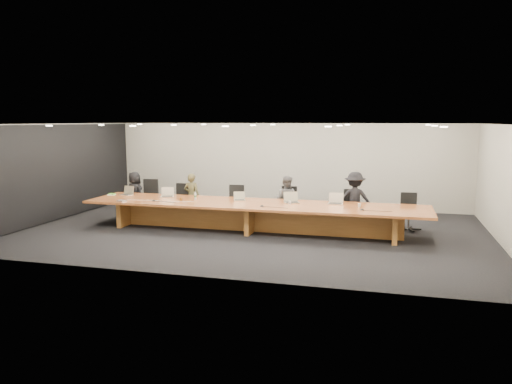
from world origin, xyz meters
TOP-DOWN VIEW (x-y plane):
  - ground at (0.00, 0.00)m, footprint 12.00×12.00m
  - back_wall at (0.00, 4.00)m, footprint 12.00×0.02m
  - left_wall_panel at (-5.94, 0.00)m, footprint 0.08×7.84m
  - conference_table at (0.00, 0.00)m, footprint 9.00×1.80m
  - chair_far_left at (-3.67, 1.25)m, footprint 0.61×0.61m
  - chair_left at (-2.60, 1.20)m, footprint 0.56×0.56m
  - chair_mid_left at (-0.84, 1.17)m, footprint 0.62×0.62m
  - chair_mid_right at (0.67, 1.26)m, footprint 0.54×0.54m
  - chair_right at (2.43, 1.16)m, footprint 0.55×0.55m
  - chair_far_right at (3.96, 1.20)m, footprint 0.55×0.55m
  - person_a at (-4.12, 1.24)m, footprint 0.76×0.63m
  - person_b at (-2.20, 1.14)m, footprint 0.52×0.36m
  - person_c at (0.63, 1.23)m, footprint 0.75×0.64m
  - person_d at (2.53, 1.27)m, footprint 1.01×0.63m
  - laptop_a at (-3.92, 0.37)m, footprint 0.38×0.31m
  - laptop_b at (-2.62, 0.37)m, footprint 0.42×0.36m
  - laptop_c at (-0.47, 0.32)m, footprint 0.36×0.31m
  - laptop_d at (0.98, 0.28)m, footprint 0.45×0.40m
  - laptop_e at (2.10, 0.40)m, footprint 0.37×0.27m
  - water_bottle at (-1.67, 0.12)m, footprint 0.08×0.08m
  - amber_mug at (-1.99, -0.11)m, footprint 0.09×0.09m
  - paper_cup_near at (0.97, 0.07)m, footprint 0.07×0.07m
  - paper_cup_far at (2.73, 0.12)m, footprint 0.10×0.10m
  - notepad at (-4.35, 0.30)m, footprint 0.27×0.24m
  - lime_gadget at (-4.35, 0.32)m, footprint 0.19×0.13m
  - av_box at (-3.46, -0.67)m, footprint 0.27×0.24m
  - mic_left at (-2.65, -0.40)m, footprint 0.14×0.14m
  - mic_center at (0.36, -0.44)m, footprint 0.16×0.16m
  - mic_right at (2.82, -0.30)m, footprint 0.16×0.16m

SIDE VIEW (x-z plane):
  - ground at x=0.00m, z-range 0.00..0.00m
  - chair_far_right at x=3.96m, z-range 0.00..1.01m
  - chair_left at x=-2.60m, z-range 0.00..1.04m
  - conference_table at x=0.00m, z-range 0.15..0.90m
  - chair_right at x=2.43m, z-range 0.00..1.05m
  - chair_mid_left at x=-0.84m, z-range 0.00..1.05m
  - chair_mid_right at x=0.67m, z-range 0.00..1.05m
  - chair_far_left at x=-3.67m, z-range 0.00..1.13m
  - person_a at x=-4.12m, z-range 0.00..1.34m
  - person_c at x=0.63m, z-range 0.00..1.35m
  - person_b at x=-2.20m, z-range 0.00..1.36m
  - person_d at x=2.53m, z-range 0.00..1.51m
  - notepad at x=-4.35m, z-range 0.75..0.76m
  - mic_left at x=-2.65m, z-range 0.75..0.78m
  - mic_center at x=0.36m, z-range 0.75..0.78m
  - mic_right at x=2.82m, z-range 0.75..0.78m
  - av_box at x=-3.46m, z-range 0.75..0.78m
  - lime_gadget at x=-4.35m, z-range 0.76..0.79m
  - paper_cup_near at x=0.97m, z-range 0.75..0.83m
  - paper_cup_far at x=2.73m, z-range 0.75..0.84m
  - amber_mug at x=-1.99m, z-range 0.75..0.84m
  - water_bottle at x=-1.67m, z-range 0.75..0.94m
  - laptop_c at x=-0.47m, z-range 0.75..0.99m
  - laptop_a at x=-3.92m, z-range 0.75..1.02m
  - laptop_b at x=-2.62m, z-range 0.75..1.03m
  - laptop_d at x=0.98m, z-range 0.75..1.04m
  - laptop_e at x=2.10m, z-range 0.75..1.04m
  - left_wall_panel at x=-5.94m, z-range 0.00..2.74m
  - back_wall at x=0.00m, z-range 0.00..2.80m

